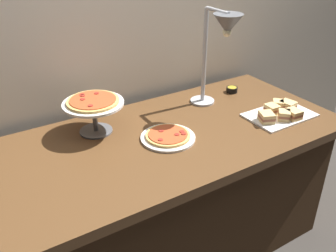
# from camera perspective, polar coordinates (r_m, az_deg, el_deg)

# --- Properties ---
(ground_plane) EXTENTS (8.00, 8.00, 0.00)m
(ground_plane) POSITION_cam_1_polar(r_m,az_deg,el_deg) (2.30, -0.75, -18.17)
(ground_plane) COLOR #38332D
(back_wall) EXTENTS (4.40, 0.04, 2.40)m
(back_wall) POSITION_cam_1_polar(r_m,az_deg,el_deg) (2.08, -8.40, 15.02)
(back_wall) COLOR beige
(back_wall) RESTS_ON ground_plane
(buffet_table) EXTENTS (1.90, 0.84, 0.76)m
(buffet_table) POSITION_cam_1_polar(r_m,az_deg,el_deg) (2.04, -0.82, -10.76)
(buffet_table) COLOR brown
(buffet_table) RESTS_ON ground_plane
(heat_lamp) EXTENTS (0.15, 0.32, 0.55)m
(heat_lamp) POSITION_cam_1_polar(r_m,az_deg,el_deg) (1.94, 8.40, 13.73)
(heat_lamp) COLOR #B7BABF
(heat_lamp) RESTS_ON buffet_table
(pizza_plate_front) EXTENTS (0.27, 0.27, 0.03)m
(pizza_plate_front) POSITION_cam_1_polar(r_m,az_deg,el_deg) (1.80, -0.01, -1.63)
(pizza_plate_front) COLOR white
(pizza_plate_front) RESTS_ON buffet_table
(pizza_plate_center) EXTENTS (0.30, 0.30, 0.18)m
(pizza_plate_center) POSITION_cam_1_polar(r_m,az_deg,el_deg) (1.84, -11.44, 3.12)
(pizza_plate_center) COLOR #595B60
(pizza_plate_center) RESTS_ON buffet_table
(sandwich_platter) EXTENTS (0.37, 0.24, 0.06)m
(sandwich_platter) POSITION_cam_1_polar(r_m,az_deg,el_deg) (2.09, 16.91, 1.98)
(sandwich_platter) COLOR white
(sandwich_platter) RESTS_ON buffet_table
(sauce_cup_near) EXTENTS (0.07, 0.07, 0.03)m
(sauce_cup_near) POSITION_cam_1_polar(r_m,az_deg,el_deg) (2.34, 9.83, 5.58)
(sauce_cup_near) COLOR black
(sauce_cup_near) RESTS_ON buffet_table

